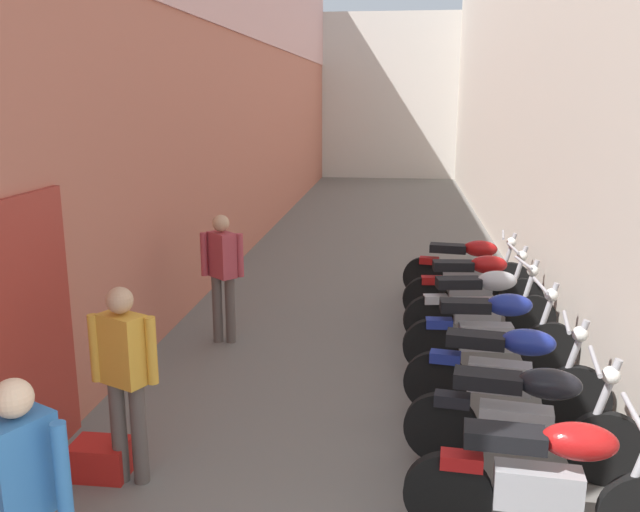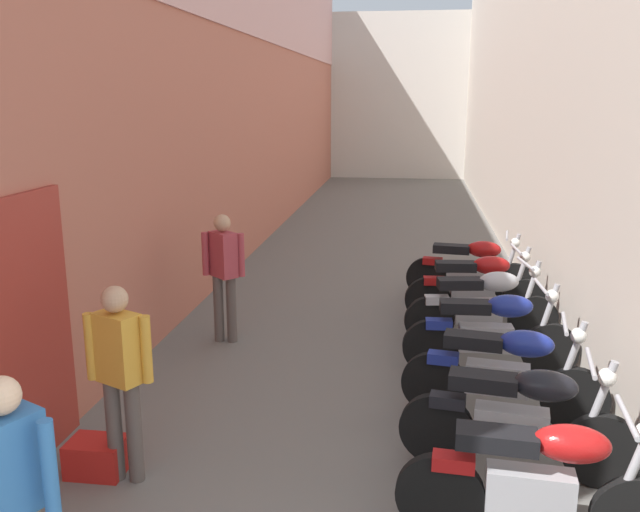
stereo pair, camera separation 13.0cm
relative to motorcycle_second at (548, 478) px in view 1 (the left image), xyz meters
The scene contains 15 objects.
ground_plane 7.10m from the motorcycle_second, 101.95° to the left, with size 39.34×39.34×0.00m, color #66635E.
building_left 10.25m from the motorcycle_second, 114.58° to the left, with size 0.45×23.34×7.12m.
building_right 9.49m from the motorcycle_second, 82.72° to the left, with size 0.45×23.34×7.02m.
building_far_end 21.78m from the motorcycle_second, 93.88° to the left, with size 7.81×2.00×5.79m, color beige.
motorcycle_second is the anchor object (origin of this frame).
motorcycle_third 0.89m from the motorcycle_second, 90.00° to the left, with size 1.84×0.58×1.04m.
motorcycle_fourth 1.80m from the motorcycle_second, 90.00° to the left, with size 1.84×0.58×1.04m.
motorcycle_fifth 2.87m from the motorcycle_second, 90.00° to the left, with size 1.85×0.58×1.04m.
motorcycle_sixth 3.81m from the motorcycle_second, 90.00° to the left, with size 1.84×0.58×1.04m.
motorcycle_seventh 4.63m from the motorcycle_second, 90.00° to the left, with size 1.85×0.58×1.04m.
motorcycle_eighth 5.61m from the motorcycle_second, 90.00° to the left, with size 1.84×0.58×1.04m.
pedestrian_by_doorway 3.15m from the motorcycle_second, 157.20° to the right, with size 0.52×0.39×1.57m.
pedestrian_mid_alley 3.08m from the motorcycle_second, behind, with size 0.52×0.33×1.57m.
pedestrian_further_down 4.68m from the motorcycle_second, 131.46° to the left, with size 0.52×0.38×1.57m.
plastic_crate 3.34m from the motorcycle_second, behind, with size 0.44×0.32×0.28m, color red.
Camera 1 is at (0.45, -1.33, 2.92)m, focal length 37.81 mm.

